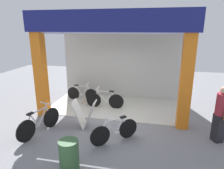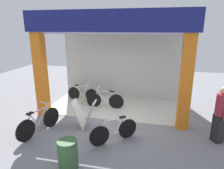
% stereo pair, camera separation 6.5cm
% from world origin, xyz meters
% --- Properties ---
extents(ground_plane, '(18.78, 18.78, 0.00)m').
position_xyz_m(ground_plane, '(0.00, 0.00, 0.00)').
color(ground_plane, gray).
rests_on(ground_plane, ground).
extents(shop_facade, '(5.59, 2.93, 3.75)m').
position_xyz_m(shop_facade, '(0.00, 1.40, 2.02)').
color(shop_facade, beige).
rests_on(shop_facade, ground).
extents(bicycle_inside_0, '(1.56, 0.43, 0.86)m').
position_xyz_m(bicycle_inside_0, '(-0.39, 1.10, 0.34)').
color(bicycle_inside_0, black).
rests_on(bicycle_inside_0, ground).
extents(bicycle_inside_1, '(1.48, 0.41, 0.82)m').
position_xyz_m(bicycle_inside_1, '(-1.61, 1.74, 0.33)').
color(bicycle_inside_1, black).
rests_on(bicycle_inside_1, ground).
extents(bicycle_parked_0, '(0.56, 1.63, 0.92)m').
position_xyz_m(bicycle_parked_0, '(-1.87, -1.37, 0.37)').
color(bicycle_parked_0, black).
rests_on(bicycle_parked_0, ground).
extents(bicycle_parked_1, '(1.18, 1.02, 0.84)m').
position_xyz_m(bicycle_parked_1, '(0.50, -1.33, 0.33)').
color(bicycle_parked_1, black).
rests_on(bicycle_parked_1, ground).
extents(sandwich_board_sign, '(0.77, 0.49, 0.95)m').
position_xyz_m(sandwich_board_sign, '(-0.64, -0.68, 0.47)').
color(sandwich_board_sign, silver).
rests_on(sandwich_board_sign, ground).
extents(pedestrian_0, '(0.43, 0.59, 1.67)m').
position_xyz_m(pedestrian_0, '(3.43, -0.68, 0.86)').
color(pedestrian_0, black).
rests_on(pedestrian_0, ground).
extents(trash_bin, '(0.46, 0.46, 0.72)m').
position_xyz_m(trash_bin, '(-0.31, -2.68, 0.36)').
color(trash_bin, '#335933').
rests_on(trash_bin, ground).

